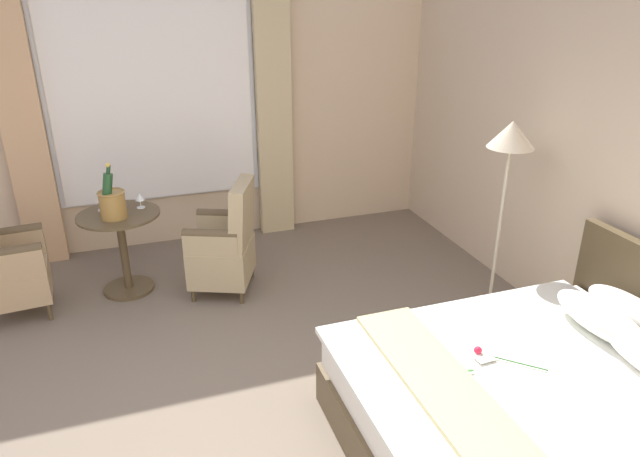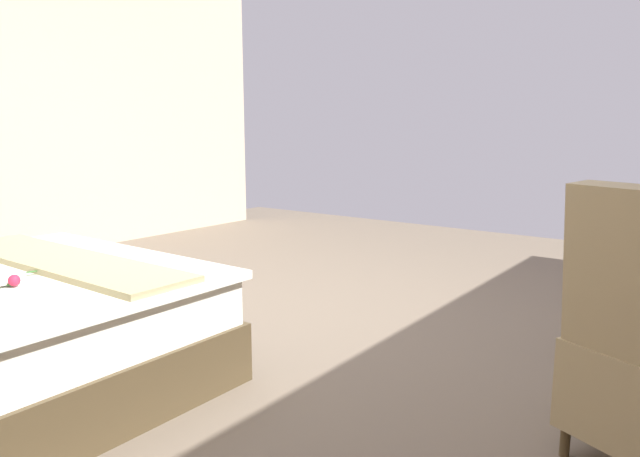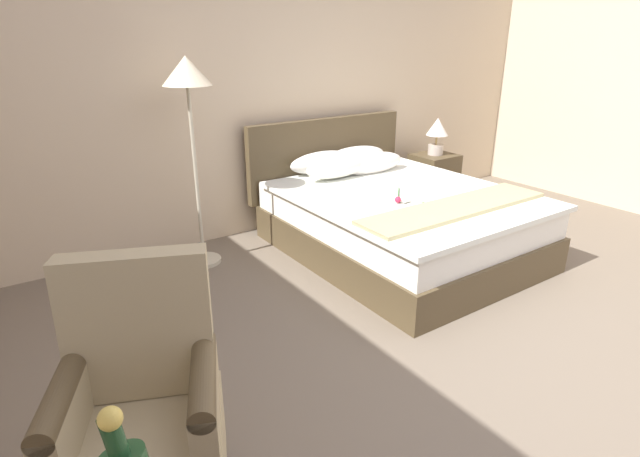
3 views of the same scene
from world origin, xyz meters
TOP-DOWN VIEW (x-y plane):
  - ground_plane at (0.00, 0.00)m, footprint 7.96×7.96m
  - wall_far_side at (3.29, 0.00)m, footprint 0.12×5.85m

SIDE VIEW (x-z plane):
  - ground_plane at x=0.00m, z-range 0.00..0.00m
  - wall_far_side at x=3.29m, z-range 0.00..2.91m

